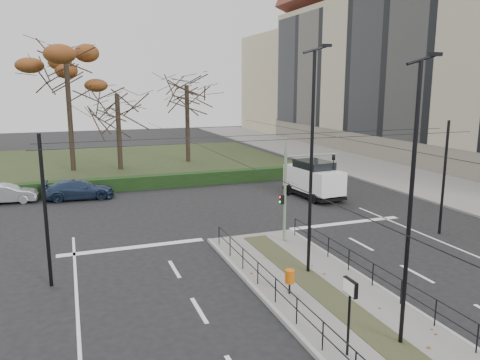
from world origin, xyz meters
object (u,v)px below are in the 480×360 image
(streetlamp_median_near, at_px, (411,204))
(parked_car_second, at_px, (7,194))
(parked_car_third, at_px, (79,189))
(streetlamp_median_far, at_px, (312,161))
(rust_tree, at_px, (66,61))
(traffic_light, at_px, (290,188))
(white_van, at_px, (314,178))
(bare_tree_near, at_px, (117,100))
(litter_bin, at_px, (290,277))
(bare_tree_center, at_px, (187,91))
(info_panel, at_px, (350,296))

(streetlamp_median_near, xyz_separation_m, parked_car_second, (-13.11, 23.66, -3.80))
(streetlamp_median_near, relative_size, parked_car_third, 1.80)
(streetlamp_median_far, bearing_deg, rust_tree, 106.85)
(traffic_light, height_order, white_van, traffic_light)
(parked_car_third, bearing_deg, bare_tree_near, -16.44)
(traffic_light, height_order, litter_bin, traffic_light)
(litter_bin, height_order, bare_tree_center, bare_tree_center)
(streetlamp_median_far, relative_size, white_van, 1.79)
(bare_tree_near, bearing_deg, info_panel, -85.47)
(parked_car_second, distance_m, rust_tree, 15.08)
(litter_bin, relative_size, parked_car_third, 0.20)
(litter_bin, bearing_deg, streetlamp_median_near, -68.51)
(streetlamp_median_near, bearing_deg, white_van, 68.82)
(litter_bin, relative_size, bare_tree_center, 0.09)
(streetlamp_median_far, height_order, parked_car_second, streetlamp_median_far)
(litter_bin, xyz_separation_m, parked_car_third, (-6.88, 18.97, -0.12))
(litter_bin, distance_m, info_panel, 4.37)
(bare_tree_near, bearing_deg, streetlamp_median_far, -80.67)
(streetlamp_median_near, relative_size, parked_car_second, 2.19)
(white_van, height_order, bare_tree_center, bare_tree_center)
(parked_car_second, bearing_deg, bare_tree_center, -46.37)
(streetlamp_median_far, bearing_deg, parked_car_third, 116.32)
(traffic_light, bearing_deg, streetlamp_median_near, -96.13)
(streetlamp_median_near, bearing_deg, streetlamp_median_far, 89.65)
(rust_tree, bearing_deg, traffic_light, -68.65)
(info_panel, relative_size, bare_tree_near, 0.25)
(parked_car_second, distance_m, bare_tree_center, 21.05)
(parked_car_second, xyz_separation_m, rust_tree, (4.38, 11.11, 9.21))
(info_panel, bearing_deg, white_van, 63.82)
(streetlamp_median_far, xyz_separation_m, white_van, (6.97, 12.23, -3.44))
(litter_bin, bearing_deg, white_van, 58.05)
(streetlamp_median_near, bearing_deg, info_panel, -179.73)
(traffic_light, bearing_deg, parked_car_third, 125.56)
(parked_car_third, bearing_deg, bare_tree_center, -36.45)
(streetlamp_median_near, xyz_separation_m, white_van, (7.01, 18.08, -3.09))
(rust_tree, distance_m, bare_tree_near, 5.40)
(white_van, xyz_separation_m, rust_tree, (-15.73, 16.68, 8.50))
(traffic_light, relative_size, rust_tree, 0.36)
(parked_car_third, relative_size, rust_tree, 0.37)
(streetlamp_median_far, bearing_deg, litter_bin, -135.69)
(white_van, bearing_deg, bare_tree_center, 104.06)
(litter_bin, bearing_deg, parked_car_second, 120.49)
(traffic_light, xyz_separation_m, white_van, (5.96, 8.31, -1.47))
(parked_car_third, xyz_separation_m, rust_tree, (-0.19, 11.59, 9.16))
(rust_tree, bearing_deg, streetlamp_median_far, -73.15)
(traffic_light, height_order, parked_car_second, traffic_light)
(traffic_light, distance_m, streetlamp_median_far, 4.50)
(info_panel, bearing_deg, traffic_light, 73.28)
(info_panel, bearing_deg, streetlamp_median_far, 71.81)
(traffic_light, relative_size, bare_tree_near, 0.50)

